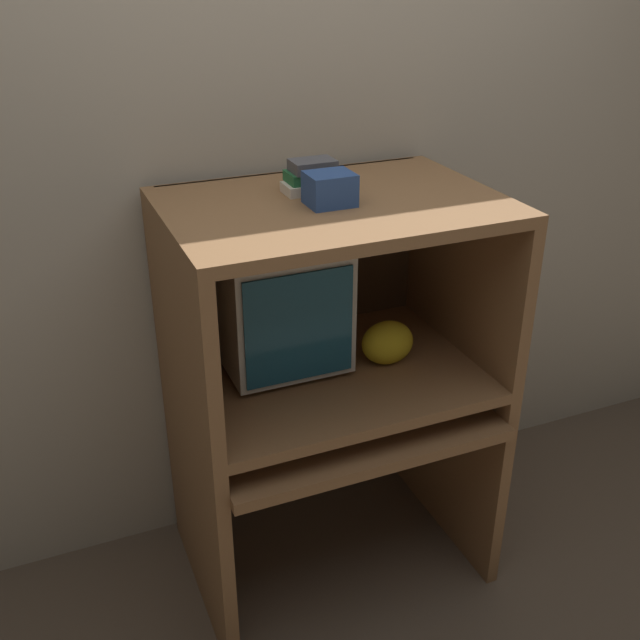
% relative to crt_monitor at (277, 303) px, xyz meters
% --- Properties ---
extents(ground_plane, '(12.00, 12.00, 0.00)m').
position_rel_crt_monitor_xyz_m(ground_plane, '(0.13, -0.46, -0.97)').
color(ground_plane, brown).
extents(wall_back, '(6.00, 0.06, 2.60)m').
position_rel_crt_monitor_xyz_m(wall_back, '(0.13, 0.28, 0.33)').
color(wall_back, '#B2A893').
rests_on(wall_back, ground_plane).
extents(desk_base, '(0.96, 0.71, 0.66)m').
position_rel_crt_monitor_xyz_m(desk_base, '(0.13, -0.17, -0.56)').
color(desk_base, brown).
rests_on(desk_base, ground_plane).
extents(desk_monitor_shelf, '(0.96, 0.68, 0.11)m').
position_rel_crt_monitor_xyz_m(desk_monitor_shelf, '(0.13, -0.12, -0.23)').
color(desk_monitor_shelf, brown).
rests_on(desk_monitor_shelf, desk_base).
extents(hutch_upper, '(0.96, 0.68, 0.55)m').
position_rel_crt_monitor_xyz_m(hutch_upper, '(0.13, -0.09, 0.17)').
color(hutch_upper, brown).
rests_on(hutch_upper, desk_monitor_shelf).
extents(crt_monitor, '(0.37, 0.39, 0.40)m').
position_rel_crt_monitor_xyz_m(crt_monitor, '(0.00, 0.00, 0.00)').
color(crt_monitor, beige).
rests_on(crt_monitor, desk_monitor_shelf).
extents(keyboard, '(0.38, 0.13, 0.03)m').
position_rel_crt_monitor_xyz_m(keyboard, '(-0.01, -0.29, -0.30)').
color(keyboard, '#2D2D30').
rests_on(keyboard, desk_base).
extents(mouse, '(0.07, 0.05, 0.03)m').
position_rel_crt_monitor_xyz_m(mouse, '(0.24, -0.29, -0.30)').
color(mouse, '#B7B7B7').
rests_on(mouse, desk_base).
extents(snack_bag, '(0.17, 0.13, 0.14)m').
position_rel_crt_monitor_xyz_m(snack_bag, '(0.32, -0.14, -0.13)').
color(snack_bag, gold).
rests_on(snack_bag, desk_monitor_shelf).
extents(book_stack, '(0.15, 0.10, 0.09)m').
position_rel_crt_monitor_xyz_m(book_stack, '(0.10, -0.02, 0.39)').
color(book_stack, beige).
rests_on(book_stack, hutch_upper).
extents(storage_box, '(0.13, 0.11, 0.09)m').
position_rel_crt_monitor_xyz_m(storage_box, '(0.11, -0.15, 0.39)').
color(storage_box, navy).
rests_on(storage_box, hutch_upper).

